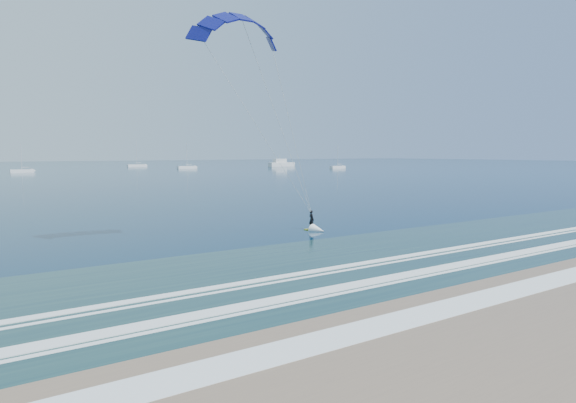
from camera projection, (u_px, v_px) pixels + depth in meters
The scene contains 7 objects.
ground at pixel (468, 300), 26.56m from camera, with size 900.00×900.00×0.00m, color #072541.
kitesurfer_rig at pixel (279, 125), 44.68m from camera, with size 16.62×7.03×19.48m.
motor_yacht at pixel (281, 163), 274.65m from camera, with size 14.75×3.93×6.13m.
sailboat_3 at pixel (22, 171), 190.76m from camera, with size 7.94×2.40×11.13m.
sailboat_4 at pixel (137, 165), 269.63m from camera, with size 10.10×2.40×13.54m.
sailboat_5 at pixel (187, 167), 238.43m from camera, with size 9.12×2.40×12.39m.
sailboat_6 at pixel (338, 167), 241.03m from camera, with size 7.94×2.40×10.87m.
Camera 1 is at (-22.38, -16.12, 7.63)m, focal length 32.00 mm.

